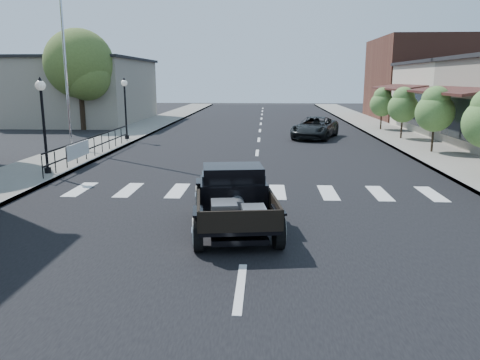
{
  "coord_description": "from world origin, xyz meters",
  "views": [
    {
      "loc": [
        0.41,
        -10.48,
        3.54
      ],
      "look_at": [
        -0.24,
        1.23,
        1.0
      ],
      "focal_mm": 35.0,
      "sensor_mm": 36.0,
      "label": 1
    }
  ],
  "objects": [
    {
      "name": "ground",
      "position": [
        0.0,
        0.0,
        0.0
      ],
      "size": [
        120.0,
        120.0,
        0.0
      ],
      "primitive_type": "plane",
      "color": "black",
      "rests_on": "ground"
    },
    {
      "name": "road",
      "position": [
        0.0,
        15.0,
        0.01
      ],
      "size": [
        14.0,
        80.0,
        0.02
      ],
      "primitive_type": "cube",
      "color": "black",
      "rests_on": "ground"
    },
    {
      "name": "road_markings",
      "position": [
        0.0,
        10.0,
        0.0
      ],
      "size": [
        12.0,
        60.0,
        0.06
      ],
      "primitive_type": null,
      "color": "silver",
      "rests_on": "ground"
    },
    {
      "name": "sidewalk_left",
      "position": [
        -8.5,
        15.0,
        0.07
      ],
      "size": [
        3.0,
        80.0,
        0.15
      ],
      "primitive_type": "cube",
      "color": "gray",
      "rests_on": "ground"
    },
    {
      "name": "sidewalk_right",
      "position": [
        8.5,
        15.0,
        0.07
      ],
      "size": [
        3.0,
        80.0,
        0.15
      ],
      "primitive_type": "cube",
      "color": "gray",
      "rests_on": "ground"
    },
    {
      "name": "low_building_left",
      "position": [
        -15.0,
        28.0,
        2.5
      ],
      "size": [
        10.0,
        12.0,
        5.0
      ],
      "primitive_type": "cube",
      "color": "#A49A89",
      "rests_on": "ground"
    },
    {
      "name": "far_building_right",
      "position": [
        15.5,
        32.0,
        3.5
      ],
      "size": [
        11.0,
        10.0,
        7.0
      ],
      "primitive_type": "cube",
      "color": "brown",
      "rests_on": "ground"
    },
    {
      "name": "railing",
      "position": [
        -7.3,
        10.0,
        0.65
      ],
      "size": [
        0.08,
        10.0,
        1.0
      ],
      "primitive_type": null,
      "color": "black",
      "rests_on": "sidewalk_left"
    },
    {
      "name": "banner",
      "position": [
        -7.22,
        8.0,
        0.45
      ],
      "size": [
        0.04,
        2.2,
        0.6
      ],
      "primitive_type": null,
      "color": "silver",
      "rests_on": "sidewalk_left"
    },
    {
      "name": "lamp_post_b",
      "position": [
        -7.6,
        6.0,
        1.88
      ],
      "size": [
        0.36,
        0.36,
        3.46
      ],
      "primitive_type": null,
      "color": "black",
      "rests_on": "sidewalk_left"
    },
    {
      "name": "lamp_post_c",
      "position": [
        -7.6,
        16.0,
        1.88
      ],
      "size": [
        0.36,
        0.36,
        3.46
      ],
      "primitive_type": null,
      "color": "black",
      "rests_on": "sidewalk_left"
    },
    {
      "name": "flagpole",
      "position": [
        -9.2,
        12.0,
        6.71
      ],
      "size": [
        0.12,
        0.12,
        13.12
      ],
      "primitive_type": "cylinder",
      "color": "silver",
      "rests_on": "sidewalk_left"
    },
    {
      "name": "big_tree_far",
      "position": [
        -12.5,
        22.0,
        3.46
      ],
      "size": [
        4.72,
        4.72,
        6.93
      ],
      "primitive_type": null,
      "color": "#495F29",
      "rests_on": "ground"
    },
    {
      "name": "small_tree_c",
      "position": [
        8.3,
        12.03,
        1.63
      ],
      "size": [
        1.78,
        1.78,
        2.96
      ],
      "primitive_type": null,
      "color": "#4E7B38",
      "rests_on": "sidewalk_right"
    },
    {
      "name": "small_tree_d",
      "position": [
        8.3,
        17.23,
        1.57
      ],
      "size": [
        1.7,
        1.7,
        2.84
      ],
      "primitive_type": null,
      "color": "#4E7B38",
      "rests_on": "sidewalk_right"
    },
    {
      "name": "small_tree_e",
      "position": [
        8.3,
        22.21,
        1.51
      ],
      "size": [
        1.63,
        1.63,
        2.72
      ],
      "primitive_type": null,
      "color": "#4E7B38",
      "rests_on": "sidewalk_right"
    },
    {
      "name": "hotrod_pickup",
      "position": [
        -0.35,
        0.38,
        0.76
      ],
      "size": [
        2.65,
        4.65,
        1.53
      ],
      "primitive_type": null,
      "rotation": [
        0.0,
        0.0,
        0.14
      ],
      "color": "black",
      "rests_on": "ground"
    },
    {
      "name": "second_car",
      "position": [
        3.37,
        17.96,
        0.64
      ],
      "size": [
        3.52,
        5.05,
        1.28
      ],
      "primitive_type": "imported",
      "rotation": [
        0.0,
        0.0,
        -0.34
      ],
      "color": "black",
      "rests_on": "ground"
    }
  ]
}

